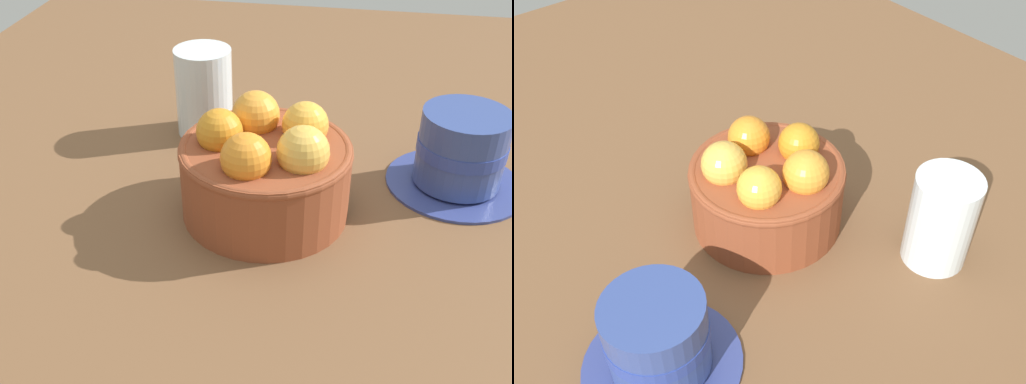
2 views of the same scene
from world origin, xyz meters
The scene contains 4 objects.
ground_plane centered at (0.00, 0.00, -2.33)cm, with size 126.66×100.53×4.66cm, color brown.
terracotta_bowl centered at (0.00, 0.02, 4.72)cm, with size 15.84×15.84×10.45cm.
coffee_cup centered at (-7.95, 18.17, 3.77)cm, with size 13.76×13.76×8.10cm.
water_glass centered at (-14.58, -9.52, 4.98)cm, with size 6.38×6.38×9.96cm, color silver.
Camera 1 is at (48.16, 8.00, 34.99)cm, focal length 43.99 mm.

